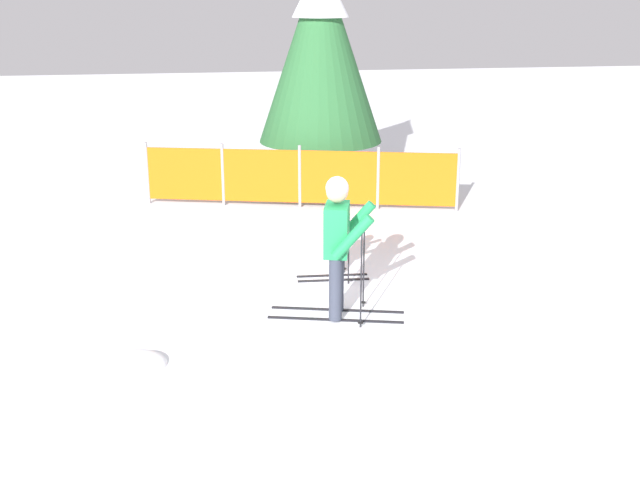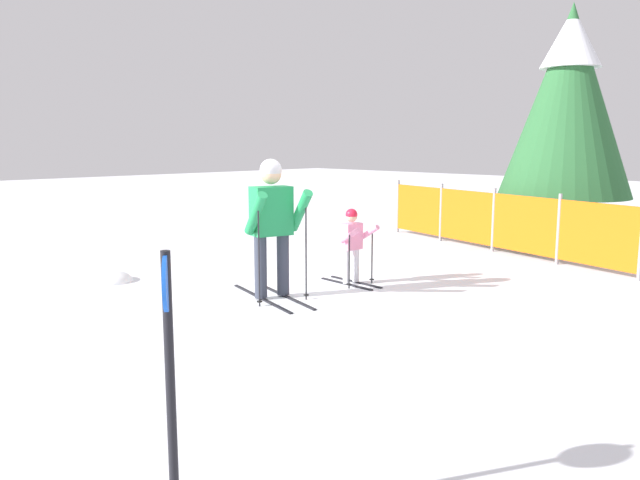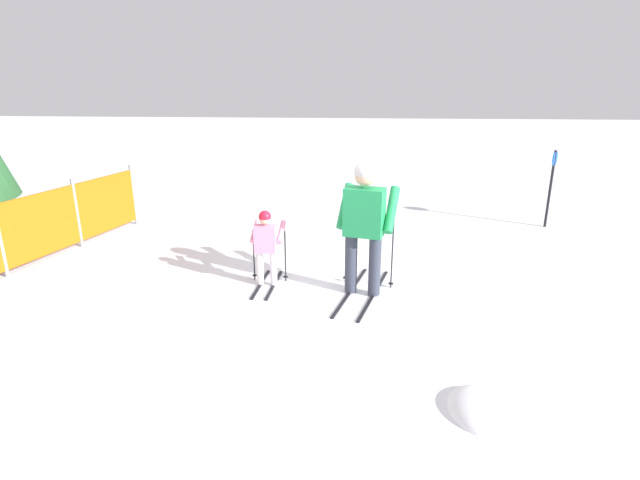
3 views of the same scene
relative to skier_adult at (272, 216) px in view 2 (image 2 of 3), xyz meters
The scene contains 7 objects.
ground_plane 1.11m from the skier_adult, 59.62° to the left, with size 60.00×60.00×0.00m, color white.
skier_adult is the anchor object (origin of this frame).
skier_child 1.44m from the skier_adult, 82.40° to the left, with size 1.04×0.53×1.10m.
safety_fence 5.30m from the skier_adult, 87.87° to the left, with size 5.77×1.55×1.20m.
conifer_far 7.05m from the skier_adult, 83.06° to the left, with size 2.50×2.50×4.65m.
trail_marker 5.03m from the skier_adult, 46.34° to the right, with size 0.24×0.18×1.51m.
snow_mound 2.91m from the skier_adult, 157.21° to the right, with size 0.71×0.61×0.29m, color white.
Camera 2 is at (6.04, -5.40, 2.03)m, focal length 35.00 mm.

